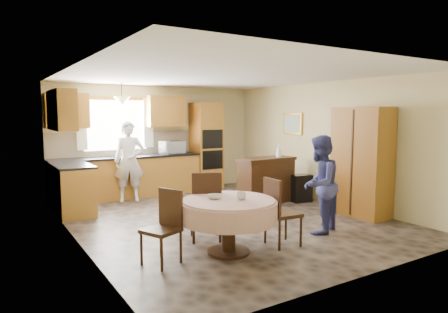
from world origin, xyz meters
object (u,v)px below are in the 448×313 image
sideboard (266,182)px  chair_right (278,209)px  person_sink (129,161)px  dining_table (229,211)px  person_dining (319,184)px  chair_left (165,223)px  chair_back (206,203)px  cupboard (361,162)px  oven_tower (206,146)px

sideboard → chair_right: (-1.56, -2.28, 0.09)m
person_sink → dining_table: bearing=-74.0°
person_sink → person_dining: bearing=-49.9°
chair_right → person_sink: bearing=16.7°
chair_left → chair_right: (1.59, -0.26, 0.03)m
sideboard → chair_back: (-2.31, -1.56, 0.12)m
dining_table → person_sink: person_sink is taller
cupboard → chair_left: (-3.96, -0.28, -0.48)m
chair_right → person_sink: size_ratio=0.56×
sideboard → chair_back: chair_back is taller
sideboard → chair_left: (-3.15, -2.02, 0.06)m
oven_tower → chair_back: size_ratio=2.07×
sideboard → chair_right: bearing=-127.7°
chair_left → person_dining: 2.56m
chair_left → chair_right: 1.61m
sideboard → cupboard: 1.99m
chair_left → chair_right: size_ratio=0.95×
dining_table → person_sink: (-0.05, 3.84, 0.28)m
sideboard → person_sink: bearing=141.3°
sideboard → cupboard: (0.81, -1.74, 0.54)m
sideboard → person_dining: person_dining is taller
sideboard → dining_table: bearing=-140.2°
sideboard → person_dining: 2.22m
chair_left → person_dining: size_ratio=0.60×
dining_table → person_dining: bearing=1.7°
oven_tower → sideboard: 2.17m
chair_right → sideboard: bearing=-29.1°
cupboard → chair_left: 4.00m
dining_table → chair_back: size_ratio=1.25×
dining_table → chair_left: 0.85m
chair_back → person_sink: (-0.04, 3.24, 0.28)m
dining_table → chair_back: chair_back is taller
cupboard → dining_table: cupboard is taller
chair_back → person_sink: size_ratio=0.60×
chair_back → chair_right: (0.75, -0.72, -0.04)m
sideboard → dining_table: (-2.31, -2.16, 0.12)m
dining_table → chair_right: (0.75, -0.11, -0.04)m
chair_left → cupboard: bearing=71.0°
dining_table → chair_right: chair_right is taller
dining_table → chair_left: (-0.84, 0.14, -0.06)m
chair_left → chair_back: chair_back is taller
cupboard → chair_left: cupboard is taller
oven_tower → dining_table: (-2.05, -4.23, -0.49)m
chair_back → chair_right: bearing=159.9°
chair_right → person_dining: person_dining is taller
chair_left → person_sink: person_sink is taller
sideboard → person_sink: 2.92m
oven_tower → chair_left: bearing=-125.3°
sideboard → cupboard: cupboard is taller
cupboard → chair_back: size_ratio=1.92×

